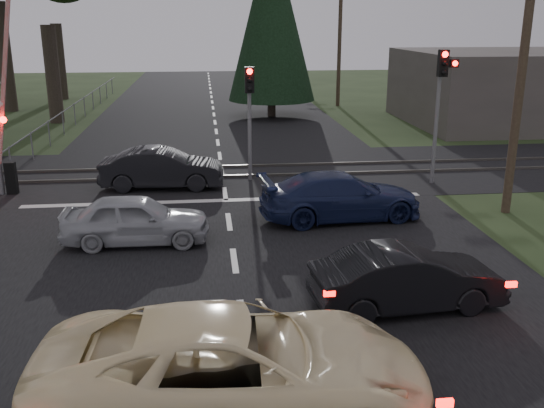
{
  "coord_description": "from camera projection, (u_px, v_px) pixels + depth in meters",
  "views": [
    {
      "loc": [
        -0.63,
        -10.82,
        5.68
      ],
      "look_at": [
        0.98,
        3.42,
        1.3
      ],
      "focal_mm": 40.0,
      "sensor_mm": 36.0,
      "label": 1
    }
  ],
  "objects": [
    {
      "name": "conifer_tree",
      "position": [
        272.0,
        14.0,
        35.34
      ],
      "size": [
        5.2,
        5.2,
        11.0
      ],
      "color": "#473D33",
      "rests_on": "ground"
    },
    {
      "name": "traffic_signal_right",
      "position": [
        441.0,
        91.0,
        20.85
      ],
      "size": [
        0.68,
        0.48,
        4.7
      ],
      "color": "slate",
      "rests_on": "ground"
    },
    {
      "name": "rail_far",
      "position": [
        221.0,
        167.0,
        24.16
      ],
      "size": [
        120.0,
        0.12,
        0.1
      ],
      "primitive_type": "cube",
      "color": "#59544C",
      "rests_on": "ground"
    },
    {
      "name": "utility_pole_near",
      "position": [
        524.0,
        54.0,
        17.24
      ],
      "size": [
        1.8,
        0.26,
        9.0
      ],
      "color": "#4C3D2D",
      "rests_on": "ground"
    },
    {
      "name": "crossing_signal",
      "position": [
        2.0,
        134.0,
        19.93
      ],
      "size": [
        1.62,
        0.38,
        6.96
      ],
      "color": "slate",
      "rests_on": "ground"
    },
    {
      "name": "traffic_signal_center",
      "position": [
        250.0,
        104.0,
        21.44
      ],
      "size": [
        0.32,
        0.48,
        4.1
      ],
      "color": "slate",
      "rests_on": "ground"
    },
    {
      "name": "rail_corridor",
      "position": [
        222.0,
        172.0,
        23.41
      ],
      "size": [
        120.0,
        8.0,
        0.01
      ],
      "primitive_type": "cube",
      "color": "black",
      "rests_on": "ground"
    },
    {
      "name": "dark_car_far",
      "position": [
        162.0,
        169.0,
        21.09
      ],
      "size": [
        4.3,
        1.68,
        1.4
      ],
      "primitive_type": "imported",
      "rotation": [
        0.0,
        0.0,
        1.52
      ],
      "color": "black",
      "rests_on": "ground"
    },
    {
      "name": "road",
      "position": [
        224.0,
        186.0,
        21.51
      ],
      "size": [
        14.0,
        100.0,
        0.01
      ],
      "primitive_type": "cube",
      "color": "black",
      "rests_on": "ground"
    },
    {
      "name": "cream_coupe",
      "position": [
        233.0,
        367.0,
        8.87
      ],
      "size": [
        5.87,
        2.89,
        1.6
      ],
      "primitive_type": "imported",
      "rotation": [
        0.0,
        0.0,
        1.53
      ],
      "color": "#FFEBB6",
      "rests_on": "ground"
    },
    {
      "name": "utility_pole_mid",
      "position": [
        340.0,
        34.0,
        40.05
      ],
      "size": [
        1.8,
        0.26,
        9.0
      ],
      "color": "#4C3D2D",
      "rests_on": "ground"
    },
    {
      "name": "building_right",
      "position": [
        534.0,
        87.0,
        34.26
      ],
      "size": [
        14.0,
        10.0,
        4.0
      ],
      "primitive_type": "cube",
      "color": "#59514C",
      "rests_on": "ground"
    },
    {
      "name": "utility_pole_far",
      "position": [
        288.0,
        29.0,
        63.81
      ],
      "size": [
        1.8,
        0.26,
        9.0
      ],
      "color": "#4C3D2D",
      "rests_on": "ground"
    },
    {
      "name": "silver_car",
      "position": [
        136.0,
        220.0,
        15.87
      ],
      "size": [
        3.85,
        1.6,
        1.3
      ],
      "primitive_type": "imported",
      "rotation": [
        0.0,
        0.0,
        1.55
      ],
      "color": "#A5A8AD",
      "rests_on": "ground"
    },
    {
      "name": "dark_hatchback",
      "position": [
        407.0,
        279.0,
        12.26
      ],
      "size": [
        4.0,
        1.73,
        1.28
      ],
      "primitive_type": "imported",
      "rotation": [
        0.0,
        0.0,
        1.67
      ],
      "color": "black",
      "rests_on": "ground"
    },
    {
      "name": "rail_near",
      "position": [
        223.0,
        176.0,
        22.64
      ],
      "size": [
        120.0,
        0.12,
        0.1
      ],
      "primitive_type": "cube",
      "color": "#59544C",
      "rests_on": "ground"
    },
    {
      "name": "ground",
      "position": [
        242.0,
        318.0,
        12.01
      ],
      "size": [
        120.0,
        120.0,
        0.0
      ],
      "primitive_type": "plane",
      "color": "#253518",
      "rests_on": "ground"
    },
    {
      "name": "stop_line",
      "position": [
        226.0,
        200.0,
        19.8
      ],
      "size": [
        13.0,
        0.35,
        0.0
      ],
      "primitive_type": "cube",
      "color": "silver",
      "rests_on": "ground"
    },
    {
      "name": "blue_sedan",
      "position": [
        340.0,
        196.0,
        17.81
      ],
      "size": [
        4.93,
        2.39,
        1.38
      ],
      "primitive_type": "imported",
      "rotation": [
        0.0,
        0.0,
        1.67
      ],
      "color": "#172045",
      "rests_on": "ground"
    },
    {
      "name": "fence_left",
      "position": [
        70.0,
        130.0,
        32.55
      ],
      "size": [
        0.1,
        36.0,
        1.2
      ],
      "primitive_type": null,
      "color": "slate",
      "rests_on": "ground"
    }
  ]
}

